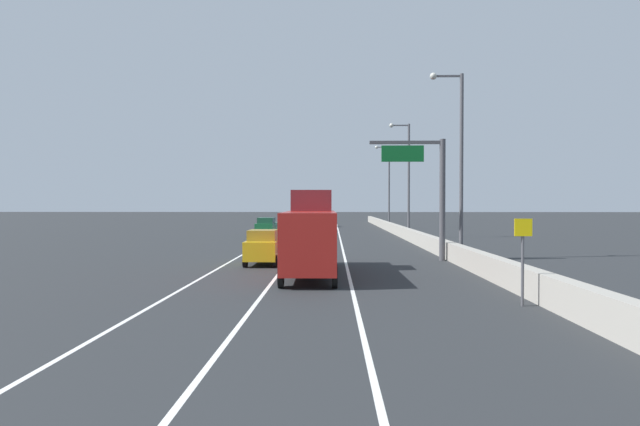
# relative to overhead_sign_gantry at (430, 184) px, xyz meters

# --- Properties ---
(ground_plane) EXTENTS (320.00, 320.00, 0.00)m
(ground_plane) POSITION_rel_overhead_sign_gantry_xyz_m (-6.75, 34.66, -4.73)
(ground_plane) COLOR #26282B
(lane_stripe_left) EXTENTS (0.16, 130.00, 0.00)m
(lane_stripe_left) POSITION_rel_overhead_sign_gantry_xyz_m (-12.25, 25.66, -4.73)
(lane_stripe_left) COLOR silver
(lane_stripe_left) RESTS_ON ground_plane
(lane_stripe_center) EXTENTS (0.16, 130.00, 0.00)m
(lane_stripe_center) POSITION_rel_overhead_sign_gantry_xyz_m (-8.75, 25.66, -4.73)
(lane_stripe_center) COLOR silver
(lane_stripe_center) RESTS_ON ground_plane
(lane_stripe_right) EXTENTS (0.16, 130.00, 0.00)m
(lane_stripe_right) POSITION_rel_overhead_sign_gantry_xyz_m (-5.25, 25.66, -4.73)
(lane_stripe_right) COLOR silver
(lane_stripe_right) RESTS_ON ground_plane
(jersey_barrier_right) EXTENTS (0.60, 120.00, 1.10)m
(jersey_barrier_right) POSITION_rel_overhead_sign_gantry_xyz_m (1.34, 10.66, -4.18)
(jersey_barrier_right) COLOR #9E998E
(jersey_barrier_right) RESTS_ON ground_plane
(overhead_sign_gantry) EXTENTS (4.68, 0.36, 7.50)m
(overhead_sign_gantry) POSITION_rel_overhead_sign_gantry_xyz_m (0.00, 0.00, 0.00)
(overhead_sign_gantry) COLOR #47474C
(overhead_sign_gantry) RESTS_ON ground_plane
(speed_advisory_sign) EXTENTS (0.60, 0.11, 3.00)m
(speed_advisory_sign) POSITION_rel_overhead_sign_gantry_xyz_m (0.44, -14.38, -2.96)
(speed_advisory_sign) COLOR #4C4C51
(speed_advisory_sign) RESTS_ON ground_plane
(lamp_post_right_second) EXTENTS (2.14, 0.44, 11.84)m
(lamp_post_right_second) POSITION_rel_overhead_sign_gantry_xyz_m (1.93, 1.05, 1.96)
(lamp_post_right_second) COLOR #4C4C51
(lamp_post_right_second) RESTS_ON ground_plane
(lamp_post_right_third) EXTENTS (2.14, 0.44, 11.84)m
(lamp_post_right_third) POSITION_rel_overhead_sign_gantry_xyz_m (1.64, 21.74, 1.96)
(lamp_post_right_third) COLOR #4C4C51
(lamp_post_right_third) RESTS_ON ground_plane
(lamp_post_right_fourth) EXTENTS (2.14, 0.44, 11.84)m
(lamp_post_right_fourth) POSITION_rel_overhead_sign_gantry_xyz_m (1.87, 42.42, 1.96)
(lamp_post_right_fourth) COLOR #4C4C51
(lamp_post_right_fourth) RESTS_ON ground_plane
(car_silver_0) EXTENTS (1.96, 4.31, 1.89)m
(car_silver_0) POSITION_rel_overhead_sign_gantry_xyz_m (-13.45, 50.84, -3.78)
(car_silver_0) COLOR #B7B7BC
(car_silver_0) RESTS_ON ground_plane
(car_green_1) EXTENTS (2.11, 4.53, 2.05)m
(car_green_1) POSITION_rel_overhead_sign_gantry_xyz_m (-13.05, 23.24, -3.70)
(car_green_1) COLOR #196033
(car_green_1) RESTS_ON ground_plane
(car_blue_2) EXTENTS (1.81, 4.53, 1.96)m
(car_blue_2) POSITION_rel_overhead_sign_gantry_xyz_m (-7.44, 48.06, -3.75)
(car_blue_2) COLOR #1E389E
(car_blue_2) RESTS_ON ground_plane
(car_yellow_3) EXTENTS (1.88, 4.08, 2.01)m
(car_yellow_3) POSITION_rel_overhead_sign_gantry_xyz_m (-10.03, -2.26, -3.73)
(car_yellow_3) COLOR gold
(car_yellow_3) RESTS_ON ground_plane
(box_truck) EXTENTS (2.59, 9.69, 4.23)m
(box_truck) POSITION_rel_overhead_sign_gantry_xyz_m (-7.15, -6.40, -2.79)
(box_truck) COLOR #A51E19
(box_truck) RESTS_ON ground_plane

